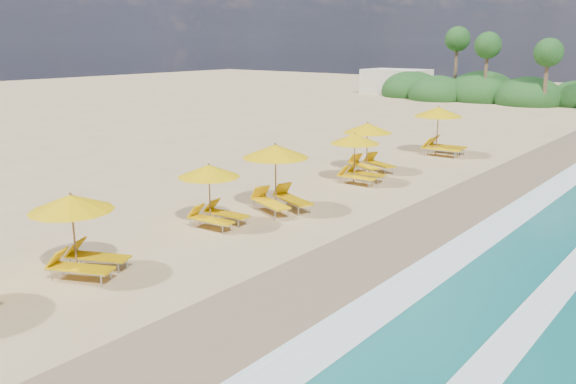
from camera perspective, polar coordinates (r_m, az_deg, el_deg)
name	(u,v)px	position (r m, az deg, el deg)	size (l,w,h in m)	color
ground	(288,227)	(19.91, 0.00, -3.35)	(160.00, 160.00, 0.00)	tan
wet_sand	(394,252)	(17.83, 10.17, -5.71)	(4.00, 160.00, 0.01)	#806C4C
surf_foam	(484,273)	(16.82, 18.34, -7.41)	(4.00, 160.00, 0.01)	white
station_2	(79,229)	(16.50, -19.40, -3.38)	(2.95, 2.93, 2.24)	olive
station_3	(213,191)	(19.89, -7.19, 0.09)	(2.42, 2.27, 2.13)	olive
station_4	(278,173)	(21.49, -0.95, 1.83)	(3.19, 3.14, 2.49)	olive
station_5	(358,155)	(25.99, 6.73, 3.57)	(2.46, 2.29, 2.20)	olive
station_6	(369,144)	(28.26, 7.83, 4.58)	(3.07, 3.04, 2.36)	olive
station_7	(441,128)	(33.27, 14.49, 6.01)	(3.01, 2.82, 2.66)	olive
treeline	(490,92)	(64.36, 18.84, 9.09)	(25.80, 8.80, 9.74)	#163D14
beach_building	(396,82)	(71.51, 10.34, 10.39)	(7.00, 5.00, 2.80)	beige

